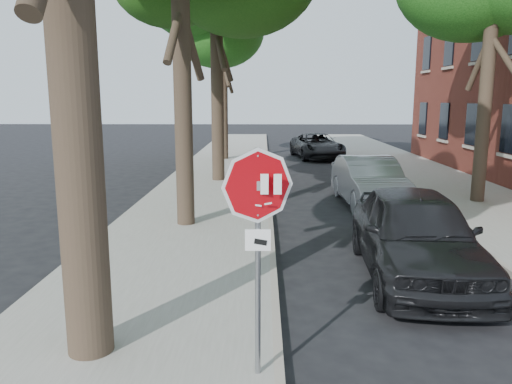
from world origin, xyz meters
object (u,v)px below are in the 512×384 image
(stop_sign, at_px, (258,219))
(car_b, at_px, (369,182))
(car_d, at_px, (317,146))
(car_a, at_px, (416,234))
(tree_far, at_px, (223,19))

(stop_sign, bearing_deg, car_b, 71.45)
(stop_sign, bearing_deg, car_d, 82.30)
(car_a, bearing_deg, tree_far, 108.91)
(car_a, height_order, car_d, car_a)
(car_a, xyz_separation_m, car_d, (0.19, 18.76, -0.13))
(stop_sign, height_order, car_a, stop_sign)
(stop_sign, relative_size, car_a, 0.54)
(car_b, xyz_separation_m, car_d, (-0.28, 12.48, -0.06))
(car_d, bearing_deg, stop_sign, -105.38)
(stop_sign, distance_m, car_b, 10.44)
(stop_sign, distance_m, tree_far, 21.88)
(stop_sign, relative_size, car_d, 0.53)
(stop_sign, height_order, car_b, stop_sign)
(tree_far, bearing_deg, car_b, -64.79)
(car_b, bearing_deg, car_a, -96.94)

